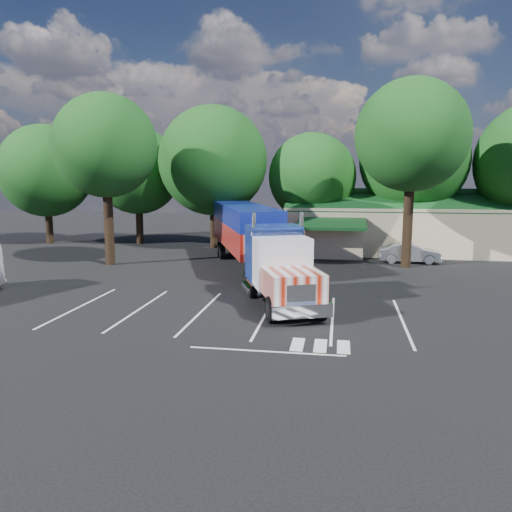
% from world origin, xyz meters
% --- Properties ---
extents(ground, '(120.00, 120.00, 0.00)m').
position_xyz_m(ground, '(0.00, 0.00, 0.00)').
color(ground, black).
rests_on(ground, ground).
extents(event_hall, '(24.20, 14.12, 5.55)m').
position_xyz_m(event_hall, '(13.74, 17.81, 2.21)').
color(event_hall, '#C5B692').
rests_on(event_hall, ground).
extents(tree_row_a, '(9.00, 9.00, 11.68)m').
position_xyz_m(tree_row_a, '(-22.00, 16.50, 7.16)').
color(tree_row_a, black).
rests_on(tree_row_a, ground).
extents(tree_row_b, '(8.40, 8.40, 11.35)m').
position_xyz_m(tree_row_b, '(-13.00, 17.80, 7.13)').
color(tree_row_b, black).
rests_on(tree_row_b, ground).
extents(tree_row_c, '(10.00, 10.00, 13.05)m').
position_xyz_m(tree_row_c, '(-5.00, 16.20, 8.04)').
color(tree_row_c, black).
rests_on(tree_row_c, ground).
extents(tree_row_d, '(8.00, 8.00, 10.60)m').
position_xyz_m(tree_row_d, '(4.00, 17.50, 6.58)').
color(tree_row_d, black).
rests_on(tree_row_d, ground).
extents(tree_row_e, '(9.60, 9.60, 12.90)m').
position_xyz_m(tree_row_e, '(13.00, 18.00, 8.09)').
color(tree_row_e, black).
rests_on(tree_row_e, ground).
extents(tree_near_left, '(7.60, 7.60, 12.65)m').
position_xyz_m(tree_near_left, '(-10.50, 6.00, 8.81)').
color(tree_near_left, black).
rests_on(tree_near_left, ground).
extents(tree_near_right, '(8.00, 8.00, 13.50)m').
position_xyz_m(tree_near_right, '(11.50, 8.50, 9.46)').
color(tree_near_right, black).
rests_on(tree_near_right, ground).
extents(semi_truck, '(10.57, 22.25, 4.76)m').
position_xyz_m(semi_truck, '(0.76, 3.93, 2.69)').
color(semi_truck, black).
rests_on(semi_truck, ground).
extents(woman, '(0.44, 0.67, 1.82)m').
position_xyz_m(woman, '(4.03, 0.00, 0.91)').
color(woman, black).
rests_on(woman, ground).
extents(bicycle, '(0.75, 1.98, 1.03)m').
position_xyz_m(bicycle, '(1.80, 1.00, 0.51)').
color(bicycle, black).
rests_on(bicycle, ground).
extents(silver_sedan, '(4.71, 1.73, 1.54)m').
position_xyz_m(silver_sedan, '(12.00, 10.50, 0.77)').
color(silver_sedan, '#B2B4BA').
rests_on(silver_sedan, ground).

